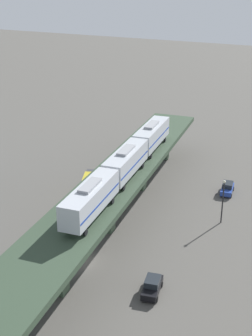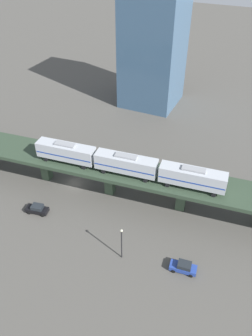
{
  "view_description": "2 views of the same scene",
  "coord_description": "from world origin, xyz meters",
  "px_view_note": "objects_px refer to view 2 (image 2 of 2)",
  "views": [
    {
      "loc": [
        -27.48,
        43.31,
        34.79
      ],
      "look_at": [
        -0.03,
        -12.59,
        8.43
      ],
      "focal_mm": 50.0,
      "sensor_mm": 36.0,
      "label": 1
    },
    {
      "loc": [
        -45.0,
        -33.37,
        46.44
      ],
      "look_at": [
        -0.03,
        -12.59,
        8.43
      ],
      "focal_mm": 35.0,
      "sensor_mm": 36.0,
      "label": 2
    }
  ],
  "objects_px": {
    "street_car_black": "(37,209)",
    "street_car_blue": "(183,267)",
    "office_tower": "(154,43)",
    "subway_train": "(126,164)",
    "street_lamp": "(122,241)",
    "delivery_truck": "(167,175)"
  },
  "relations": [
    {
      "from": "street_car_black",
      "to": "delivery_truck",
      "type": "relative_size",
      "value": 0.62
    },
    {
      "from": "street_car_black",
      "to": "street_lamp",
      "type": "height_order",
      "value": "street_lamp"
    },
    {
      "from": "street_car_black",
      "to": "office_tower",
      "type": "height_order",
      "value": "office_tower"
    },
    {
      "from": "street_car_blue",
      "to": "delivery_truck",
      "type": "relative_size",
      "value": 0.61
    },
    {
      "from": "street_car_blue",
      "to": "office_tower",
      "type": "height_order",
      "value": "office_tower"
    },
    {
      "from": "street_car_black",
      "to": "street_car_blue",
      "type": "distance_m",
      "value": 30.04
    },
    {
      "from": "delivery_truck",
      "to": "street_car_black",
      "type": "bearing_deg",
      "value": 134.91
    },
    {
      "from": "street_lamp",
      "to": "office_tower",
      "type": "height_order",
      "value": "office_tower"
    },
    {
      "from": "subway_train",
      "to": "street_lamp",
      "type": "xyz_separation_m",
      "value": [
        -13.22,
        -5.31,
        -5.36
      ]
    },
    {
      "from": "delivery_truck",
      "to": "office_tower",
      "type": "xyz_separation_m",
      "value": [
        35.39,
        17.51,
        16.24
      ]
    },
    {
      "from": "office_tower",
      "to": "delivery_truck",
      "type": "bearing_deg",
      "value": -153.68
    },
    {
      "from": "subway_train",
      "to": "street_car_blue",
      "type": "height_order",
      "value": "subway_train"
    },
    {
      "from": "street_car_blue",
      "to": "street_lamp",
      "type": "relative_size",
      "value": 0.66
    },
    {
      "from": "street_car_black",
      "to": "street_lamp",
      "type": "distance_m",
      "value": 20.13
    },
    {
      "from": "street_lamp",
      "to": "office_tower",
      "type": "relative_size",
      "value": 0.19
    },
    {
      "from": "delivery_truck",
      "to": "street_lamp",
      "type": "xyz_separation_m",
      "value": [
        -22.55,
        0.18,
        2.35
      ]
    },
    {
      "from": "subway_train",
      "to": "street_lamp",
      "type": "distance_m",
      "value": 15.22
    },
    {
      "from": "street_car_blue",
      "to": "delivery_truck",
      "type": "bearing_deg",
      "value": 26.11
    },
    {
      "from": "street_car_black",
      "to": "office_tower",
      "type": "distance_m",
      "value": 57.82
    },
    {
      "from": "street_car_black",
      "to": "street_car_blue",
      "type": "relative_size",
      "value": 1.01
    },
    {
      "from": "subway_train",
      "to": "street_car_black",
      "type": "xyz_separation_m",
      "value": [
        -10.48,
        14.38,
        -8.53
      ]
    },
    {
      "from": "subway_train",
      "to": "delivery_truck",
      "type": "xyz_separation_m",
      "value": [
        9.33,
        -5.49,
        -7.71
      ]
    }
  ]
}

